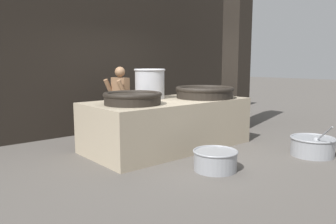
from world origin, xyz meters
TOP-DOWN VIEW (x-y plane):
  - ground_plane at (0.00, 0.00)m, footprint 60.00×60.00m
  - back_wall at (0.00, 2.24)m, footprint 8.24×0.24m
  - support_pillar at (2.37, 0.28)m, footprint 0.48×0.48m
  - hearth_platform at (0.00, 0.00)m, footprint 3.08×1.51m
  - giant_wok_near at (-0.87, -0.10)m, footprint 0.99×0.99m
  - giant_wok_far at (0.82, -0.17)m, footprint 1.16×1.16m
  - stock_pot at (-0.09, 0.44)m, footprint 0.61×0.61m
  - cook at (-0.36, 1.10)m, footprint 0.37×0.56m
  - prep_bowl_vegetables at (1.52, -2.08)m, footprint 0.76×0.85m
  - prep_bowl_meat at (-0.36, -1.51)m, footprint 0.67×0.67m

SIDE VIEW (x-z plane):
  - ground_plane at x=0.00m, z-range 0.00..0.00m
  - prep_bowl_meat at x=-0.36m, z-range 0.02..0.32m
  - prep_bowl_vegetables at x=1.52m, z-range -0.14..0.50m
  - hearth_platform at x=0.00m, z-range 0.00..0.90m
  - cook at x=-0.36m, z-range 0.06..1.59m
  - giant_wok_near at x=-0.87m, z-range 0.91..1.12m
  - giant_wok_far at x=0.82m, z-range 0.91..1.14m
  - stock_pot at x=-0.09m, z-range 0.92..1.50m
  - back_wall at x=0.00m, z-range 0.00..3.94m
  - support_pillar at x=2.37m, z-range 0.00..3.94m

